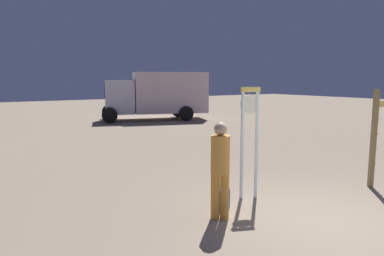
{
  "coord_description": "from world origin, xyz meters",
  "views": [
    {
      "loc": [
        -5.21,
        -3.66,
        2.51
      ],
      "look_at": [
        -0.12,
        4.21,
        1.2
      ],
      "focal_mm": 32.59,
      "sensor_mm": 36.0,
      "label": 1
    }
  ],
  "objects": [
    {
      "name": "backpack",
      "position": [
        -1.14,
        1.56,
        0.19
      ],
      "size": [
        0.27,
        0.21,
        0.39
      ],
      "color": "#3E68A5",
      "rests_on": "ground_plane"
    },
    {
      "name": "ground_plane",
      "position": [
        0.0,
        0.0,
        0.0
      ],
      "size": [
        80.0,
        80.0,
        0.0
      ],
      "primitive_type": "plane",
      "color": "gray"
    },
    {
      "name": "standing_clock",
      "position": [
        -0.31,
        1.71,
        1.42
      ],
      "size": [
        0.4,
        0.24,
        2.35
      ],
      "color": "white",
      "rests_on": "ground_plane"
    },
    {
      "name": "person_near_clock",
      "position": [
        -1.52,
        1.13,
        0.99
      ],
      "size": [
        0.34,
        0.34,
        1.77
      ],
      "color": "gold",
      "rests_on": "ground_plane"
    },
    {
      "name": "box_truck_near",
      "position": [
        4.89,
        15.83,
        1.61
      ],
      "size": [
        6.85,
        4.29,
        2.95
      ],
      "color": "beige",
      "rests_on": "ground_plane"
    }
  ]
}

